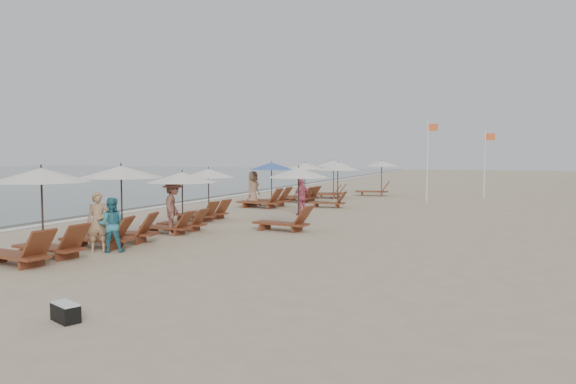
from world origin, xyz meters
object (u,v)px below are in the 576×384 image
at_px(lounger_station_1, 115,206).
at_px(lounger_station_5, 301,182).
at_px(lounger_station_2, 178,198).
at_px(beachgoer_mid_a, 111,225).
at_px(duffel_bag, 66,312).
at_px(beachgoer_near, 98,222).
at_px(inland_station_0, 291,192).
at_px(lounger_station_3, 204,193).
at_px(inland_station_2, 377,175).
at_px(lounger_station_4, 266,186).
at_px(beachgoer_mid_b, 173,207).
at_px(beachgoer_far_a, 302,197).
at_px(flag_pole_near, 428,157).
at_px(lounger_station_0, 35,216).
at_px(lounger_station_6, 330,179).
at_px(inland_station_1, 334,178).
at_px(beachgoer_far_b, 253,189).

xyz_separation_m(lounger_station_1, lounger_station_5, (-0.18, 15.95, -0.04)).
relative_size(lounger_station_2, lounger_station_5, 0.97).
distance_m(beachgoer_mid_a, duffel_bag, 6.57).
bearing_deg(beachgoer_near, inland_station_0, 20.67).
xyz_separation_m(lounger_station_5, beachgoer_mid_a, (0.83, -16.92, -0.38)).
bearing_deg(lounger_station_3, lounger_station_5, 86.22).
distance_m(lounger_station_2, inland_station_2, 19.19).
height_order(lounger_station_4, beachgoer_mid_b, lounger_station_4).
height_order(lounger_station_4, beachgoer_far_a, lounger_station_4).
distance_m(lounger_station_5, beachgoer_far_a, 6.80).
distance_m(lounger_station_1, flag_pole_near, 19.80).
distance_m(lounger_station_2, beachgoer_mid_b, 0.59).
bearing_deg(beachgoer_mid_b, lounger_station_3, -8.62).
relative_size(inland_station_0, inland_station_2, 0.98).
height_order(lounger_station_2, beachgoer_near, lounger_station_2).
distance_m(lounger_station_0, beachgoer_near, 1.89).
xyz_separation_m(lounger_station_4, beachgoer_far_a, (2.97, -2.79, -0.24)).
bearing_deg(beachgoer_mid_b, beachgoer_near, 153.18).
xyz_separation_m(lounger_station_6, beachgoer_far_a, (1.77, -9.52, -0.36)).
distance_m(beachgoer_near, beachgoer_mid_b, 3.52).
bearing_deg(beachgoer_mid_a, beachgoer_mid_b, -114.85).
xyz_separation_m(lounger_station_0, lounger_station_2, (0.38, 5.83, 0.03)).
xyz_separation_m(lounger_station_0, inland_station_0, (3.77, 7.76, 0.18)).
relative_size(beachgoer_far_a, duffel_bag, 2.60).
height_order(lounger_station_0, lounger_station_1, lounger_station_0).
bearing_deg(duffel_bag, lounger_station_3, 111.34).
relative_size(inland_station_1, beachgoer_near, 1.53).
xyz_separation_m(lounger_station_2, lounger_station_4, (-0.96, 9.42, -0.16)).
distance_m(lounger_station_5, lounger_station_6, 3.24).
relative_size(lounger_station_3, beachgoer_near, 1.48).
bearing_deg(lounger_station_5, duffel_bag, -78.83).
distance_m(lounger_station_1, lounger_station_6, 19.14).
bearing_deg(lounger_station_4, beachgoer_far_a, -43.20).
height_order(lounger_station_0, inland_station_0, lounger_station_0).
height_order(lounger_station_5, flag_pole_near, flag_pole_near).
relative_size(beachgoer_far_b, flag_pole_near, 0.40).
height_order(beachgoer_near, flag_pole_near, flag_pole_near).
bearing_deg(lounger_station_0, lounger_station_5, 90.12).
xyz_separation_m(lounger_station_1, flag_pole_near, (6.34, 18.71, 1.34)).
distance_m(inland_station_0, beachgoer_far_a, 4.94).
xyz_separation_m(lounger_station_5, inland_station_0, (3.81, -11.05, 0.22)).
height_order(lounger_station_2, beachgoer_far_b, lounger_station_2).
relative_size(lounger_station_2, beachgoer_far_b, 1.39).
height_order(lounger_station_1, lounger_station_6, lounger_station_1).
distance_m(lounger_station_2, lounger_station_3, 3.66).
height_order(beachgoer_mid_a, flag_pole_near, flag_pole_near).
height_order(duffel_bag, flag_pole_near, flag_pole_near).
distance_m(inland_station_0, inland_station_2, 17.13).
xyz_separation_m(lounger_station_2, beachgoer_mid_a, (0.41, -3.95, -0.44)).
bearing_deg(lounger_station_1, lounger_station_6, 88.57).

